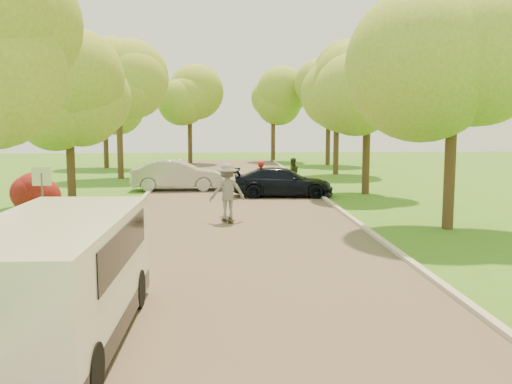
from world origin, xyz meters
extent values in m
plane|color=#3B741B|center=(0.00, 0.00, 0.00)|extent=(100.00, 100.00, 0.00)
cube|color=#4C4438|center=(0.00, 8.00, 0.01)|extent=(8.00, 60.00, 0.01)
cube|color=#B2AD9E|center=(-4.05, 8.00, 0.06)|extent=(0.18, 60.00, 0.12)
cube|color=#B2AD9E|center=(4.05, 8.00, 0.06)|extent=(0.18, 60.00, 0.12)
cylinder|color=#59595E|center=(-5.80, 4.00, 1.00)|extent=(0.06, 0.06, 2.00)
cube|color=white|center=(-5.80, 4.00, 1.90)|extent=(0.55, 0.04, 0.55)
cylinder|color=#382619|center=(-6.30, 5.50, 0.35)|extent=(0.12, 0.12, 0.70)
sphere|color=#590F0F|center=(-6.30, 5.50, 1.10)|extent=(1.70, 1.70, 1.70)
cylinder|color=#382619|center=(-7.00, 12.00, 1.57)|extent=(0.36, 0.36, 3.15)
sphere|color=olive|center=(-7.00, 12.00, 4.41)|extent=(4.20, 4.20, 4.20)
sphere|color=olive|center=(-6.37, 12.00, 5.04)|extent=(3.15, 3.15, 3.15)
cylinder|color=#382619|center=(-6.60, 22.00, 1.91)|extent=(0.36, 0.36, 3.83)
sphere|color=olive|center=(-6.60, 22.00, 5.27)|extent=(4.80, 4.80, 4.80)
sphere|color=olive|center=(-5.88, 22.00, 5.99)|extent=(3.60, 3.60, 3.60)
cylinder|color=#382619|center=(6.80, 5.00, 1.91)|extent=(0.36, 0.36, 3.83)
sphere|color=olive|center=(6.80, 5.00, 5.33)|extent=(5.00, 5.00, 5.00)
sphere|color=olive|center=(7.55, 5.00, 6.08)|extent=(3.75, 3.75, 3.75)
cylinder|color=#382619|center=(6.40, 14.00, 1.69)|extent=(0.36, 0.36, 3.38)
sphere|color=olive|center=(6.40, 14.00, 4.70)|extent=(4.40, 4.40, 4.40)
sphere|color=olive|center=(7.06, 14.00, 5.36)|extent=(3.30, 3.30, 3.30)
cylinder|color=#382619|center=(7.00, 24.00, 2.02)|extent=(0.36, 0.36, 4.05)
sphere|color=olive|center=(7.00, 24.00, 5.61)|extent=(5.20, 5.20, 5.20)
sphere|color=olive|center=(7.78, 24.00, 6.39)|extent=(3.90, 3.90, 3.90)
cylinder|color=#382619|center=(-9.00, 30.00, 1.80)|extent=(0.36, 0.36, 3.60)
sphere|color=olive|center=(-9.00, 30.00, 5.10)|extent=(5.00, 5.00, 5.00)
sphere|color=olive|center=(-8.25, 30.00, 5.85)|extent=(3.75, 3.75, 3.75)
cylinder|color=#382619|center=(8.00, 32.00, 1.91)|extent=(0.36, 0.36, 3.83)
sphere|color=olive|center=(8.00, 32.00, 5.33)|extent=(5.00, 5.00, 5.00)
sphere|color=olive|center=(8.75, 32.00, 6.08)|extent=(3.75, 3.75, 3.75)
cylinder|color=#382619|center=(-3.00, 34.00, 1.69)|extent=(0.36, 0.36, 3.38)
sphere|color=olive|center=(-3.00, 34.00, 4.81)|extent=(4.80, 4.80, 4.80)
sphere|color=olive|center=(-2.28, 34.00, 5.53)|extent=(3.60, 3.60, 3.60)
cylinder|color=#382619|center=(4.00, 36.00, 1.80)|extent=(0.36, 0.36, 3.60)
sphere|color=olive|center=(4.00, 36.00, 5.10)|extent=(5.00, 5.00, 5.00)
sphere|color=olive|center=(4.75, 36.00, 5.85)|extent=(3.75, 3.75, 3.75)
cube|color=white|center=(-3.20, -4.10, 1.10)|extent=(2.23, 5.34, 1.82)
cube|color=black|center=(-3.20, -4.10, 0.33)|extent=(2.25, 5.45, 0.33)
cube|color=black|center=(-3.19, -3.83, 1.54)|extent=(2.22, 3.80, 0.61)
cylinder|color=black|center=(-2.31, -5.89, 0.36)|extent=(0.28, 0.73, 0.73)
cylinder|color=black|center=(-4.09, -2.32, 0.36)|extent=(0.28, 0.73, 0.73)
cylinder|color=black|center=(-2.22, -2.36, 0.36)|extent=(0.28, 0.73, 0.73)
imported|color=#A4A5A9|center=(-2.74, 15.98, 0.76)|extent=(4.62, 1.63, 1.52)
imported|color=black|center=(2.30, 13.21, 0.67)|extent=(4.77, 2.24, 1.35)
cube|color=black|center=(-0.36, 6.72, 0.12)|extent=(0.51, 1.02, 0.02)
cylinder|color=#BFCC4C|center=(-0.36, 7.08, 0.05)|extent=(0.05, 0.08, 0.08)
cylinder|color=#BFCC4C|center=(-0.53, 7.04, 0.05)|extent=(0.05, 0.08, 0.08)
cylinder|color=#BFCC4C|center=(-0.19, 6.40, 0.05)|extent=(0.05, 0.08, 0.08)
cylinder|color=#BFCC4C|center=(-0.36, 6.36, 0.05)|extent=(0.05, 0.08, 0.08)
imported|color=slate|center=(-0.36, 6.72, 1.09)|extent=(1.38, 1.00, 1.93)
imported|color=red|center=(1.30, 13.47, 0.82)|extent=(0.70, 0.59, 1.65)
imported|color=#2D351F|center=(3.10, 15.96, 0.81)|extent=(0.85, 0.70, 1.62)
camera|label=1|loc=(-0.63, -12.88, 3.52)|focal=40.00mm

